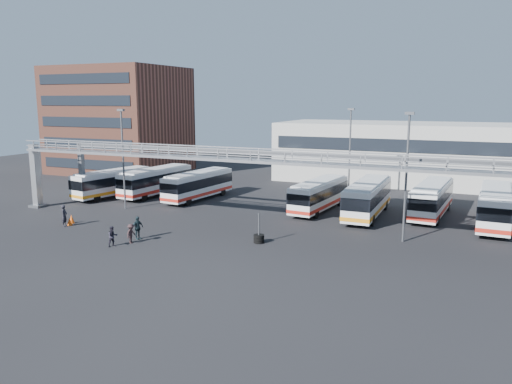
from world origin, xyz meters
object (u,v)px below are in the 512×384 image
at_px(light_pole_left, 123,154).
at_px(cone_left, 70,221).
at_px(light_pole_back, 350,149).
at_px(pedestrian_b, 113,236).
at_px(bus_0, 113,182).
at_px(bus_7, 432,198).
at_px(bus_2, 198,184).
at_px(bus_5, 319,194).
at_px(light_pole_mid, 407,170).
at_px(bus_8, 495,206).
at_px(pedestrian_c, 131,234).
at_px(bus_1, 156,180).
at_px(pedestrian_a, 64,216).
at_px(tire_stack, 259,238).
at_px(cone_right, 72,219).
at_px(pedestrian_d, 137,228).
at_px(bus_6, 368,197).

distance_m(light_pole_left, cone_left, 9.37).
bearing_deg(light_pole_back, pedestrian_b, -115.70).
bearing_deg(bus_0, bus_7, 18.00).
distance_m(bus_2, bus_7, 24.89).
bearing_deg(bus_7, bus_5, -165.28).
height_order(light_pole_mid, bus_8, light_pole_mid).
distance_m(bus_5, cone_left, 23.97).
bearing_deg(light_pole_mid, cone_left, -166.63).
distance_m(bus_8, pedestrian_c, 31.45).
height_order(bus_1, pedestrian_b, bus_1).
bearing_deg(pedestrian_a, bus_5, -71.64).
bearing_deg(light_pole_back, pedestrian_c, -115.52).
bearing_deg(light_pole_mid, light_pole_left, 177.95).
bearing_deg(pedestrian_a, light_pole_mid, -96.61).
distance_m(bus_2, pedestrian_c, 17.87).
bearing_deg(tire_stack, bus_8, 37.80).
bearing_deg(pedestrian_a, cone_right, -5.60).
relative_size(bus_8, pedestrian_b, 7.12).
relative_size(bus_2, pedestrian_c, 6.83).
relative_size(pedestrian_a, pedestrian_d, 1.04).
xyz_separation_m(bus_5, bus_6, (5.01, -0.58, 0.16)).
relative_size(bus_5, bus_7, 0.95).
distance_m(light_pole_back, bus_2, 17.39).
relative_size(light_pole_mid, bus_7, 0.93).
relative_size(light_pole_back, bus_5, 0.98).
relative_size(bus_1, bus_5, 1.04).
bearing_deg(light_pole_left, bus_2, 58.71).
bearing_deg(cone_right, bus_7, 28.49).
relative_size(light_pole_left, bus_2, 0.97).
distance_m(light_pole_left, cone_right, 8.82).
bearing_deg(tire_stack, bus_1, 144.95).
distance_m(bus_6, pedestrian_b, 23.99).
relative_size(light_pole_mid, pedestrian_b, 6.38).
distance_m(cone_left, cone_right, 0.80).
xyz_separation_m(bus_7, pedestrian_d, (-21.01, -18.08, -0.87)).
xyz_separation_m(bus_5, cone_right, (-19.15, -14.21, -1.33)).
distance_m(light_pole_left, bus_7, 30.92).
bearing_deg(pedestrian_d, bus_2, 28.59).
relative_size(bus_5, bus_8, 0.92).
bearing_deg(pedestrian_c, bus_1, 27.39).
bearing_deg(pedestrian_d, cone_right, 93.18).
xyz_separation_m(pedestrian_d, cone_right, (-8.80, 1.90, -0.55)).
bearing_deg(pedestrian_c, light_pole_mid, -67.11).
xyz_separation_m(bus_7, pedestrian_b, (-21.48, -20.54, -1.02)).
relative_size(bus_0, pedestrian_b, 6.58).
distance_m(light_pole_mid, bus_2, 25.29).
xyz_separation_m(bus_6, pedestrian_d, (-15.36, -15.53, -0.95)).
bearing_deg(light_pole_mid, pedestrian_c, -155.07).
height_order(bus_5, pedestrian_c, bus_5).
xyz_separation_m(bus_1, pedestrian_c, (9.84, -17.44, -1.02)).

